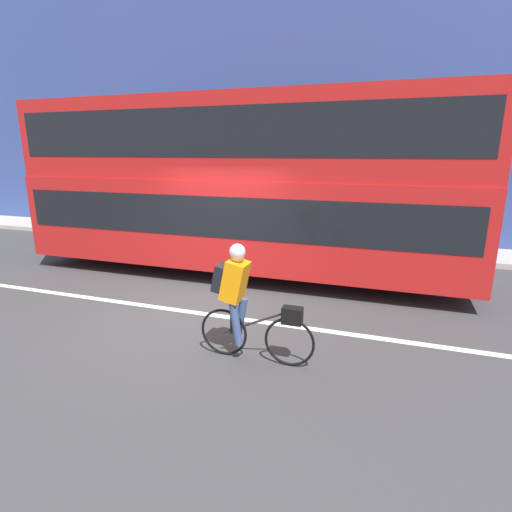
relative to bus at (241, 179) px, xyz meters
name	(u,v)px	position (x,y,z in m)	size (l,w,h in m)	color
ground_plane	(191,313)	(0.04, -2.62, -2.16)	(80.00, 80.00, 0.00)	#38383A
road_center_line	(192,312)	(0.04, -2.58, -2.16)	(50.00, 0.14, 0.01)	silver
sidewalk_curb	(279,242)	(0.04, 3.12, -2.10)	(60.00, 1.73, 0.13)	#A8A399
building_facade	(290,104)	(0.04, 4.14, 1.99)	(60.00, 0.30, 8.32)	#33478C
bus	(241,179)	(0.00, 0.00, 0.00)	(9.90, 2.46, 3.89)	black
cyclist_on_bike	(244,299)	(1.48, -3.80, -1.29)	(1.62, 0.32, 1.62)	black
trash_bin	(323,229)	(1.40, 3.03, -1.59)	(0.52, 0.52, 0.88)	#515156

